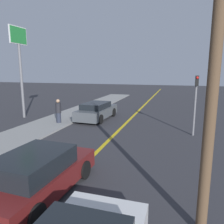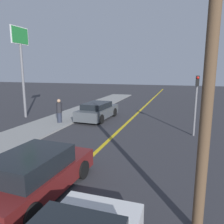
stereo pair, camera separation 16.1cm
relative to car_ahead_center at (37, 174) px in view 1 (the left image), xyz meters
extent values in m
cube|color=gold|center=(0.45, 9.54, -0.64)|extent=(0.20, 60.00, 0.01)
cube|color=gray|center=(-4.53, 9.09, -0.59)|extent=(2.88, 35.10, 0.10)
cube|color=maroon|center=(0.00, 0.06, -0.16)|extent=(1.98, 4.21, 0.62)
cube|color=black|center=(0.00, -0.15, 0.43)|extent=(1.68, 2.34, 0.55)
cylinder|color=black|center=(-0.80, 1.38, -0.33)|extent=(0.25, 0.64, 0.63)
cylinder|color=black|center=(0.91, 1.31, -0.33)|extent=(0.25, 0.64, 0.63)
cylinder|color=black|center=(0.80, -1.26, -0.33)|extent=(0.25, 0.64, 0.63)
cube|color=#4C5156|center=(-2.00, 10.21, -0.11)|extent=(2.00, 4.47, 0.69)
cube|color=black|center=(-2.00, 9.99, 0.44)|extent=(1.69, 2.49, 0.42)
cylinder|color=black|center=(-2.78, 11.61, -0.31)|extent=(0.25, 0.68, 0.67)
cylinder|color=black|center=(-1.09, 11.53, -0.31)|extent=(0.25, 0.68, 0.67)
cylinder|color=black|center=(-2.92, 8.90, -0.31)|extent=(0.25, 0.68, 0.67)
cylinder|color=black|center=(-1.23, 8.81, -0.31)|extent=(0.25, 0.68, 0.67)
cylinder|color=#282D3D|center=(-3.97, 7.95, -0.19)|extent=(0.33, 0.33, 0.69)
cylinder|color=#232328|center=(-3.97, 7.95, 0.50)|extent=(0.38, 0.38, 0.69)
sphere|color=tan|center=(-3.97, 7.95, 0.97)|extent=(0.25, 0.25, 0.25)
cylinder|color=slate|center=(4.79, 7.80, 1.06)|extent=(0.12, 0.12, 3.40)
cube|color=black|center=(4.79, 7.62, 2.48)|extent=(0.18, 0.18, 0.55)
sphere|color=red|center=(4.79, 7.53, 2.64)|extent=(0.14, 0.14, 0.14)
cylinder|color=slate|center=(-7.73, 9.07, 2.18)|extent=(0.20, 0.20, 5.64)
cube|color=silver|center=(-7.73, 9.07, 5.58)|extent=(0.08, 1.80, 1.28)
cube|color=#238438|center=(-7.73, 9.07, 5.58)|extent=(0.12, 1.68, 1.16)
cylinder|color=brown|center=(4.53, -0.25, 2.53)|extent=(0.24, 0.24, 6.35)
camera|label=1|loc=(3.86, -5.09, 3.03)|focal=35.00mm
camera|label=2|loc=(4.02, -5.05, 3.03)|focal=35.00mm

